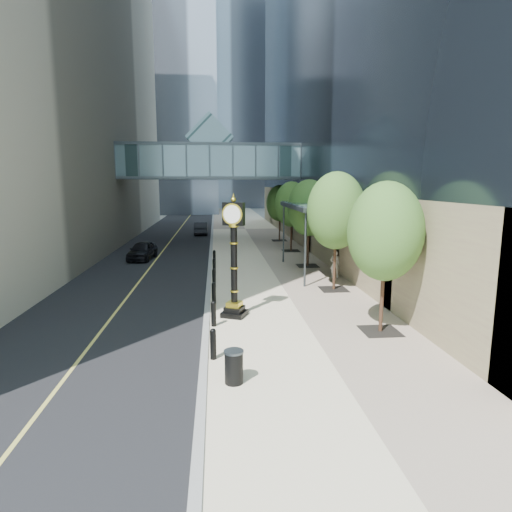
# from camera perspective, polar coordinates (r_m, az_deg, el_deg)

# --- Properties ---
(ground) EXTENTS (320.00, 320.00, 0.00)m
(ground) POSITION_cam_1_polar(r_m,az_deg,el_deg) (13.49, 6.24, -14.96)
(ground) COLOR gray
(ground) RESTS_ON ground
(road) EXTENTS (8.00, 180.00, 0.02)m
(road) POSITION_cam_1_polar(r_m,az_deg,el_deg) (52.49, -10.22, 3.45)
(road) COLOR black
(road) RESTS_ON ground
(sidewalk) EXTENTS (8.00, 180.00, 0.06)m
(sidewalk) POSITION_cam_1_polar(r_m,az_deg,el_deg) (52.42, -1.46, 3.61)
(sidewalk) COLOR beige
(sidewalk) RESTS_ON ground
(curb) EXTENTS (0.25, 180.00, 0.07)m
(curb) POSITION_cam_1_polar(r_m,az_deg,el_deg) (52.30, -5.84, 3.56)
(curb) COLOR gray
(curb) RESTS_ON ground
(distant_tower_b) EXTENTS (26.00, 24.00, 90.00)m
(distant_tower_b) POSITION_cam_1_polar(r_m,az_deg,el_deg) (114.59, 0.86, 29.84)
(distant_tower_b) COLOR #94A1BB
(distant_tower_b) RESTS_ON ground
(distant_tower_c) EXTENTS (22.00, 22.00, 65.00)m
(distant_tower_c) POSITION_cam_1_polar(r_m,az_deg,el_deg) (134.75, -7.22, 21.18)
(distant_tower_c) COLOR #94A1BB
(distant_tower_c) RESTS_ON ground
(skywalk) EXTENTS (17.00, 4.20, 5.80)m
(skywalk) POSITION_cam_1_polar(r_m,az_deg,el_deg) (40.05, -6.16, 12.68)
(skywalk) COLOR slate
(skywalk) RESTS_ON ground
(entrance_canopy) EXTENTS (3.00, 8.00, 4.38)m
(entrance_canopy) POSITION_cam_1_polar(r_m,az_deg,el_deg) (26.73, 7.73, 6.58)
(entrance_canopy) COLOR #383F44
(entrance_canopy) RESTS_ON ground
(bollard_row) EXTENTS (0.20, 16.20, 0.90)m
(bollard_row) POSITION_cam_1_polar(r_m,az_deg,el_deg) (21.61, -5.63, -4.00)
(bollard_row) COLOR black
(bollard_row) RESTS_ON sidewalk
(street_trees) EXTENTS (2.99, 28.68, 6.14)m
(street_trees) POSITION_cam_1_polar(r_m,az_deg,el_deg) (28.04, 7.35, 6.22)
(street_trees) COLOR black
(street_trees) RESTS_ON sidewalk
(street_clock) EXTENTS (1.23, 1.23, 4.99)m
(street_clock) POSITION_cam_1_polar(r_m,az_deg,el_deg) (17.76, -2.94, -1.32)
(street_clock) COLOR black
(street_clock) RESTS_ON sidewalk
(trash_bin) EXTENTS (0.60, 0.60, 0.90)m
(trash_bin) POSITION_cam_1_polar(r_m,az_deg,el_deg) (12.39, -2.97, -14.66)
(trash_bin) COLOR black
(trash_bin) RESTS_ON sidewalk
(pedestrian) EXTENTS (0.60, 0.40, 1.62)m
(pedestrian) POSITION_cam_1_polar(r_m,az_deg,el_deg) (25.77, 10.47, -1.05)
(pedestrian) COLOR beige
(pedestrian) RESTS_ON sidewalk
(car_near) EXTENTS (2.00, 4.05, 1.33)m
(car_near) POSITION_cam_1_polar(r_m,az_deg,el_deg) (32.69, -14.91, 0.72)
(car_near) COLOR black
(car_near) RESTS_ON road
(car_far) EXTENTS (1.47, 4.07, 1.33)m
(car_far) POSITION_cam_1_polar(r_m,az_deg,el_deg) (47.47, -7.35, 3.69)
(car_far) COLOR black
(car_far) RESTS_ON road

